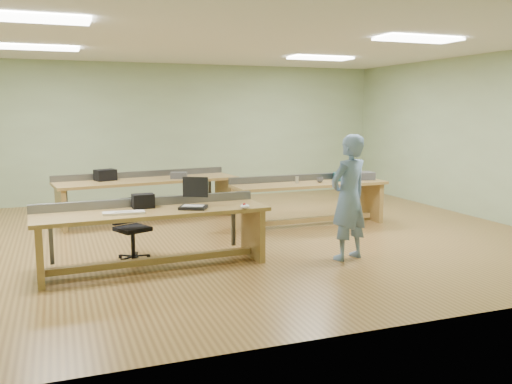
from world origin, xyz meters
The scene contains 22 objects.
floor centered at (0.00, 0.00, 0.00)m, with size 10.00×10.00×0.00m, color olive.
ceiling centered at (0.00, 0.00, 3.00)m, with size 10.00×10.00×0.00m, color silver.
wall_back centered at (0.00, 4.00, 1.50)m, with size 10.00×0.04×3.00m, color #9CB78A.
wall_front centered at (0.00, -4.00, 1.50)m, with size 10.00×0.04×3.00m, color #9CB78A.
wall_right centered at (5.00, 0.00, 1.50)m, with size 0.04×8.00×3.00m, color #9CB78A.
fluor_panels centered at (0.00, 0.00, 2.97)m, with size 6.20×3.50×0.03m.
workbench_front centered at (-1.24, -1.31, 0.56)m, with size 2.93×0.92×0.86m.
workbench_mid centered at (1.74, 0.34, 0.55)m, with size 2.74×0.81×0.86m.
workbench_back centered at (-0.81, 1.79, 0.56)m, with size 3.34×1.30×0.86m.
person centered at (1.28, -1.80, 0.84)m, with size 0.61×0.40×1.68m, color #6B83AF.
laptop_base centered at (-0.74, -1.42, 0.77)m, with size 0.33×0.27×0.04m, color black.
laptop_screen centered at (-0.68, -1.30, 1.01)m, with size 0.33×0.02×0.26m, color black.
keyboard centered at (-1.61, -1.47, 0.76)m, with size 0.50×0.17×0.03m, color beige.
trackball_mouse centered at (-0.12, -1.64, 0.78)m, with size 0.12×0.14×0.06m, color white.
camera_bag centered at (-1.33, -1.16, 0.84)m, with size 0.27×0.17×0.18m, color black.
task_chair centered at (-1.45, -0.80, 0.30)m, with size 0.58×0.58×0.81m.
parts_bin_teal centered at (2.45, 0.36, 0.82)m, with size 0.40×0.30×0.14m, color #153E45.
parts_bin_grey centered at (2.77, 0.40, 0.82)m, with size 0.49×0.31×0.13m, color #3E3E40.
mug centered at (1.91, 0.27, 0.79)m, with size 0.11×0.11×0.09m, color #3E3E40.
drinks_can centered at (1.51, 0.34, 0.81)m, with size 0.06×0.06×0.11m, color #BBBBC0.
storage_box_back centered at (-1.54, 1.83, 0.85)m, with size 0.34×0.25×0.20m, color black.
tray_back centered at (-0.25, 1.67, 0.81)m, with size 0.29×0.21×0.11m, color #3E3E40.
Camera 1 is at (-2.33, -8.03, 1.99)m, focal length 38.00 mm.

